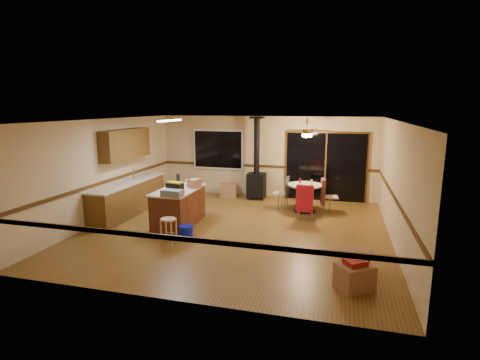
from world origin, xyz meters
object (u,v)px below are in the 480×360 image
at_px(dining_table, 305,193).
at_px(box_corner_a, 354,277).
at_px(wood_stove, 257,176).
at_px(box_under_window, 228,190).
at_px(chair_left, 284,189).
at_px(chair_near, 305,198).
at_px(bar_stool, 169,232).
at_px(toolbox_grey, 172,193).
at_px(kitchen_island, 179,207).
at_px(blue_bucket, 186,232).
at_px(box_corner_b, 356,260).
at_px(toolbox_black, 175,188).
at_px(chair_right, 324,192).

relative_size(dining_table, box_corner_a, 1.78).
bearing_deg(wood_stove, box_under_window, 176.97).
height_order(chair_left, chair_near, same).
height_order(bar_stool, dining_table, dining_table).
xyz_separation_m(wood_stove, bar_stool, (-0.93, -4.41, -0.44)).
bearing_deg(toolbox_grey, kitchen_island, 103.97).
xyz_separation_m(blue_bucket, dining_table, (2.37, 2.84, 0.40)).
distance_m(chair_left, chair_near, 1.18).
distance_m(chair_left, box_corner_b, 4.19).
distance_m(toolbox_black, blue_bucket, 1.14).
bearing_deg(kitchen_island, chair_left, 41.69).
height_order(toolbox_black, blue_bucket, toolbox_black).
height_order(kitchen_island, box_under_window, kitchen_island).
height_order(chair_near, box_corner_b, chair_near).
relative_size(bar_stool, chair_near, 0.83).
bearing_deg(chair_near, box_under_window, 142.98).
height_order(wood_stove, bar_stool, wood_stove).
height_order(toolbox_black, dining_table, toolbox_black).
bearing_deg(chair_left, toolbox_grey, -127.56).
xyz_separation_m(kitchen_island, chair_near, (3.00, 1.10, 0.14)).
xyz_separation_m(toolbox_grey, chair_left, (2.15, 2.79, -0.38)).
distance_m(chair_left, chair_right, 1.12).
relative_size(chair_left, chair_near, 0.74).
xyz_separation_m(wood_stove, chair_left, (1.03, -0.98, -0.14)).
xyz_separation_m(chair_right, box_corner_a, (0.70, -4.38, -0.39)).
xyz_separation_m(toolbox_black, chair_near, (2.94, 1.42, -0.41)).
relative_size(chair_near, box_under_window, 1.33).
distance_m(toolbox_black, box_corner_b, 4.42).
distance_m(chair_left, box_corner_a, 4.82).
height_order(blue_bucket, box_corner_b, box_corner_b).
bearing_deg(wood_stove, dining_table, -33.32).
xyz_separation_m(chair_right, box_corner_b, (0.75, -3.67, -0.41)).
height_order(chair_near, box_corner_a, chair_near).
bearing_deg(box_under_window, bar_stool, -89.78).
bearing_deg(kitchen_island, blue_bucket, -57.41).
distance_m(wood_stove, box_under_window, 1.08).
bearing_deg(chair_right, box_corner_a, -80.91).
height_order(chair_right, box_under_window, chair_right).
height_order(blue_bucket, box_corner_a, box_corner_a).
distance_m(bar_stool, box_corner_a, 3.90).
bearing_deg(blue_bucket, box_corner_a, -22.90).
height_order(box_corner_a, box_corner_b, box_corner_a).
relative_size(toolbox_black, dining_table, 0.42).
bearing_deg(dining_table, chair_left, 171.73).
bearing_deg(box_corner_a, chair_right, 99.09).
bearing_deg(box_corner_b, blue_bucket, 167.66).
relative_size(kitchen_island, box_under_window, 3.19).
bearing_deg(toolbox_grey, wood_stove, 73.44).
distance_m(kitchen_island, toolbox_black, 0.64).
bearing_deg(toolbox_black, dining_table, 38.85).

